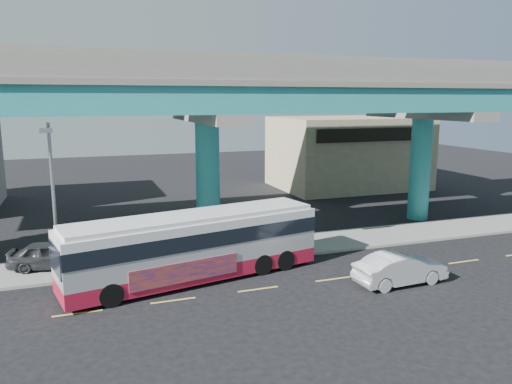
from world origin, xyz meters
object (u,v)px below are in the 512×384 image
object	(u,v)px
transit_bus	(194,244)
stop_sign	(272,224)
sedan	(400,269)
street_lamp	(52,180)
parked_car	(51,255)

from	to	relation	value
transit_bus	stop_sign	size ratio (longest dim) A/B	5.49
transit_bus	sedan	bearing A→B (deg)	-35.24
street_lamp	stop_sign	xyz separation A→B (m)	(11.21, 0.74, -3.22)
parked_car	stop_sign	size ratio (longest dim) A/B	1.85
street_lamp	stop_sign	distance (m)	11.69
sedan	street_lamp	xyz separation A→B (m)	(-15.47, 5.36, 4.32)
transit_bus	street_lamp	bearing A→B (deg)	155.66
stop_sign	street_lamp	bearing A→B (deg)	-157.76
sedan	transit_bus	bearing A→B (deg)	63.94
parked_car	stop_sign	distance (m)	11.76
transit_bus	stop_sign	bearing A→B (deg)	11.68
parked_car	stop_sign	xyz separation A→B (m)	(11.62, -1.51, 0.99)
transit_bus	street_lamp	world-z (taller)	street_lamp
sedan	parked_car	world-z (taller)	parked_car
stop_sign	sedan	bearing A→B (deg)	-36.58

